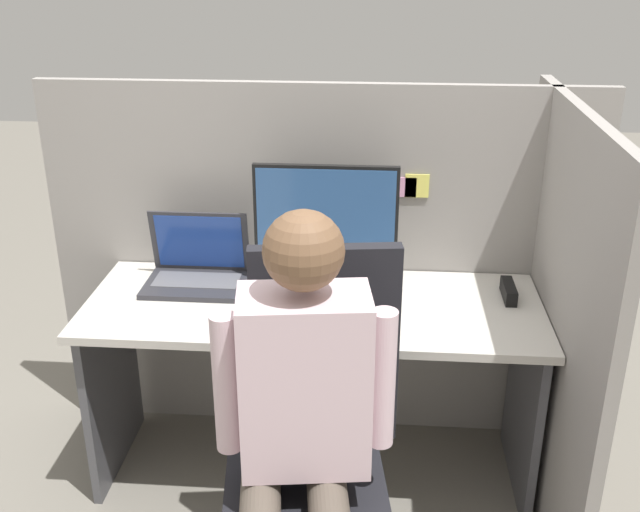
% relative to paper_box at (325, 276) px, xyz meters
% --- Properties ---
extents(cubicle_panel_back, '(2.12, 0.05, 1.44)m').
position_rel_paper_box_xyz_m(cubicle_panel_back, '(-0.03, 0.20, -0.05)').
color(cubicle_panel_back, gray).
rests_on(cubicle_panel_back, ground).
extents(cubicle_panel_right, '(0.04, 1.24, 1.44)m').
position_rel_paper_box_xyz_m(cubicle_panel_right, '(0.80, -0.20, -0.05)').
color(cubicle_panel_right, gray).
rests_on(cubicle_panel_right, ground).
extents(desk, '(1.62, 0.62, 0.73)m').
position_rel_paper_box_xyz_m(desk, '(-0.03, -0.14, -0.21)').
color(desk, beige).
rests_on(desk, ground).
extents(paper_box, '(0.30, 0.21, 0.09)m').
position_rel_paper_box_xyz_m(paper_box, '(0.00, 0.00, 0.00)').
color(paper_box, white).
rests_on(paper_box, desk).
extents(monitor, '(0.52, 0.19, 0.38)m').
position_rel_paper_box_xyz_m(monitor, '(0.00, 0.00, 0.24)').
color(monitor, black).
rests_on(monitor, paper_box).
extents(laptop, '(0.37, 0.25, 0.27)m').
position_rel_paper_box_xyz_m(laptop, '(-0.48, -0.01, 0.01)').
color(laptop, '#2D2D33').
rests_on(laptop, desk).
extents(mouse, '(0.06, 0.05, 0.03)m').
position_rel_paper_box_xyz_m(mouse, '(-0.26, -0.20, -0.03)').
color(mouse, gray).
rests_on(mouse, desk).
extents(stapler, '(0.04, 0.16, 0.05)m').
position_rel_paper_box_xyz_m(stapler, '(0.66, -0.04, -0.02)').
color(stapler, black).
rests_on(stapler, desk).
extents(carrot_toy, '(0.04, 0.14, 0.04)m').
position_rel_paper_box_xyz_m(carrot_toy, '(0.10, -0.36, -0.02)').
color(carrot_toy, orange).
rests_on(carrot_toy, desk).
extents(office_chair, '(0.54, 0.57, 1.13)m').
position_rel_paper_box_xyz_m(office_chair, '(0.02, -0.72, -0.20)').
color(office_chair, black).
rests_on(office_chair, ground).
extents(person, '(0.48, 0.48, 1.32)m').
position_rel_paper_box_xyz_m(person, '(-0.00, -0.90, 0.01)').
color(person, brown).
rests_on(person, ground).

